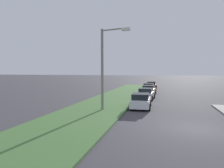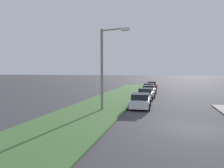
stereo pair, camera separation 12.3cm
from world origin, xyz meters
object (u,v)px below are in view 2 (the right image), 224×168
(parked_car_silver, at_px, (146,94))
(streetlight, at_px, (105,63))
(parked_car_red, at_px, (152,85))
(parked_car_yellow, at_px, (149,87))
(parked_car_orange, at_px, (149,90))
(parked_car_white, at_px, (140,101))

(parked_car_silver, relative_size, streetlight, 0.59)
(parked_car_silver, distance_m, parked_car_red, 16.55)
(parked_car_silver, distance_m, parked_car_yellow, 10.76)
(parked_car_orange, height_order, streetlight, streetlight)
(parked_car_orange, bearing_deg, streetlight, 171.62)
(parked_car_yellow, relative_size, parked_car_red, 1.01)
(parked_car_silver, bearing_deg, parked_car_orange, 3.61)
(parked_car_white, bearing_deg, parked_car_orange, -1.78)
(parked_car_white, bearing_deg, parked_car_red, -1.37)
(parked_car_white, relative_size, parked_car_red, 1.01)
(parked_car_silver, xyz_separation_m, parked_car_red, (16.55, 0.18, 0.00))
(parked_car_orange, xyz_separation_m, parked_car_yellow, (5.34, 0.36, 0.00))
(streetlight, bearing_deg, parked_car_white, -51.67)
(parked_car_yellow, distance_m, parked_car_red, 5.81)
(parked_car_orange, distance_m, streetlight, 15.09)
(streetlight, bearing_deg, parked_car_orange, -11.78)
(parked_car_orange, bearing_deg, parked_car_silver, -176.41)
(parked_car_red, bearing_deg, streetlight, 173.71)
(parked_car_silver, height_order, parked_car_yellow, same)
(streetlight, bearing_deg, parked_car_silver, -18.64)
(parked_car_red, relative_size, streetlight, 0.57)
(parked_car_silver, bearing_deg, parked_car_red, 4.03)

